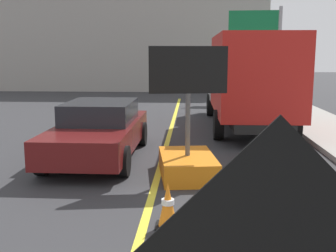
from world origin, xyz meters
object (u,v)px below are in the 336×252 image
(arrow_board_trailer, at_px, (187,154))
(box_truck, at_px, (248,78))
(highway_guide_sign, at_px, (265,37))
(traffic_cone_mid_lane, at_px, (168,205))
(pickup_car, at_px, (99,130))

(arrow_board_trailer, height_order, box_truck, box_truck)
(box_truck, height_order, highway_guide_sign, highway_guide_sign)
(box_truck, bearing_deg, highway_guide_sign, 76.99)
(arrow_board_trailer, bearing_deg, traffic_cone_mid_lane, -95.65)
(arrow_board_trailer, height_order, traffic_cone_mid_lane, arrow_board_trailer)
(pickup_car, bearing_deg, box_truck, 47.07)
(box_truck, height_order, traffic_cone_mid_lane, box_truck)
(box_truck, xyz_separation_m, highway_guide_sign, (1.91, 8.26, 1.69))
(pickup_car, distance_m, traffic_cone_mid_lane, 4.52)
(highway_guide_sign, relative_size, traffic_cone_mid_lane, 7.29)
(arrow_board_trailer, relative_size, pickup_car, 0.59)
(highway_guide_sign, bearing_deg, arrow_board_trailer, -105.34)
(box_truck, distance_m, pickup_car, 6.23)
(traffic_cone_mid_lane, bearing_deg, highway_guide_sign, 76.12)
(pickup_car, xyz_separation_m, traffic_cone_mid_lane, (1.93, -4.08, -0.36))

